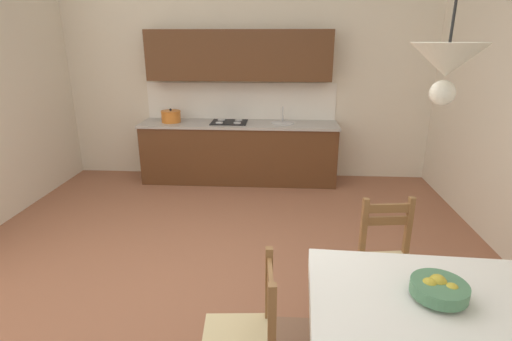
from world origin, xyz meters
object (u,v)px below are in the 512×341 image
object	(u,v)px
fruit_bowl	(439,289)
pendant_lamp	(447,62)
dining_chair_tv_side	(246,338)
dining_chair_kitchen_side	(390,263)
dining_table	(428,316)
kitchen_cabinetry	(239,125)

from	to	relation	value
fruit_bowl	pendant_lamp	xyz separation A→B (m)	(-0.16, -0.07, 1.18)
dining_chair_tv_side	pendant_lamp	xyz separation A→B (m)	(0.88, -0.05, 1.55)
dining_chair_kitchen_side	dining_chair_tv_side	world-z (taller)	same
dining_chair_tv_side	pendant_lamp	distance (m)	1.79
dining_table	pendant_lamp	size ratio (longest dim) A/B	1.69
dining_chair_tv_side	dining_table	bearing A→B (deg)	2.38
dining_chair_tv_side	fruit_bowl	xyz separation A→B (m)	(1.04, 0.02, 0.37)
kitchen_cabinetry	dining_chair_kitchen_side	distance (m)	3.40
kitchen_cabinetry	dining_chair_tv_side	distance (m)	3.95
fruit_bowl	dining_table	bearing A→B (deg)	136.29
dining_table	dining_chair_tv_side	bearing A→B (deg)	-177.62
dining_chair_kitchen_side	fruit_bowl	distance (m)	0.93
kitchen_cabinetry	dining_chair_kitchen_side	xyz separation A→B (m)	(1.49, -3.03, -0.41)
dining_table	dining_chair_tv_side	size ratio (longest dim) A/B	1.46
dining_table	fruit_bowl	world-z (taller)	fruit_bowl
fruit_bowl	kitchen_cabinetry	bearing A→B (deg)	111.06
dining_chair_tv_side	fruit_bowl	bearing A→B (deg)	1.17
dining_table	fruit_bowl	xyz separation A→B (m)	(0.02, -0.02, 0.20)
kitchen_cabinetry	dining_chair_kitchen_side	bearing A→B (deg)	-63.88
dining_chair_tv_side	pendant_lamp	bearing A→B (deg)	-3.47
dining_table	dining_chair_tv_side	distance (m)	1.04
kitchen_cabinetry	dining_chair_tv_side	xyz separation A→B (m)	(0.45, -3.90, -0.41)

